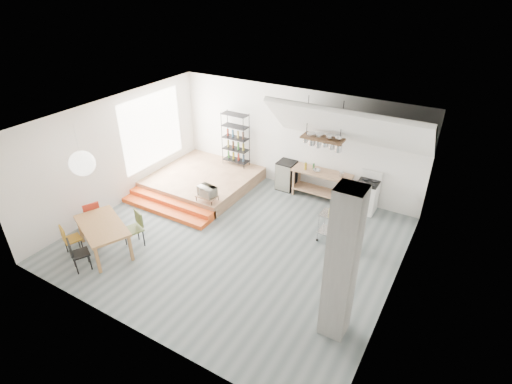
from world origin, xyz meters
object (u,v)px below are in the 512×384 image
Objects in this scene: stove at (366,196)px; rolling_cart at (335,225)px; dining_table at (102,228)px; mini_fridge at (286,175)px.

stove is 1.94m from rolling_cart.
stove is at bearing 85.02° from rolling_cart.
mini_fridge is at bearing 89.06° from dining_table.
stove is 1.26× the size of mini_fridge.
rolling_cart is (-0.23, -1.92, 0.04)m from stove.
dining_table is at bearing -134.27° from stove.
dining_table is 5.75m from mini_fridge.
stove is 1.40× the size of rolling_cart.
rolling_cart is 3.08m from mini_fridge.
dining_table is at bearing -115.07° from mini_fridge.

